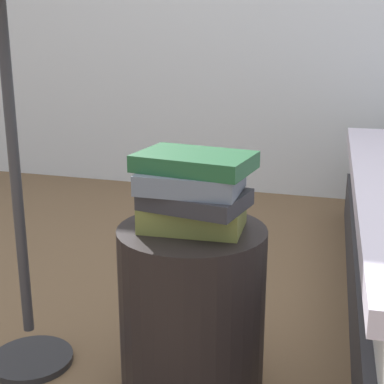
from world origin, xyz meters
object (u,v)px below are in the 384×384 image
object	(u,v)px
book_olive	(193,216)
book_forest	(195,162)
side_table	(192,314)
book_slate	(190,181)
book_charcoal	(195,199)

from	to	relation	value
book_olive	book_forest	size ratio (longest dim) A/B	0.91
side_table	book_forest	size ratio (longest dim) A/B	1.73
book_olive	book_slate	xyz separation A→B (m)	(-0.00, -0.02, 0.09)
book_olive	book_forest	bearing A→B (deg)	-4.31
book_charcoal	book_forest	world-z (taller)	book_forest
book_olive	book_slate	size ratio (longest dim) A/B	1.03
book_olive	book_slate	world-z (taller)	book_slate
book_olive	book_charcoal	world-z (taller)	book_charcoal
book_olive	side_table	bearing A→B (deg)	-102.78
side_table	book_forest	world-z (taller)	book_forest
side_table	book_slate	size ratio (longest dim) A/B	1.96
book_slate	book_forest	bearing A→B (deg)	66.82
book_slate	book_charcoal	bearing A→B (deg)	-2.16
side_table	book_charcoal	distance (m)	0.32
book_slate	book_forest	world-z (taller)	book_forest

